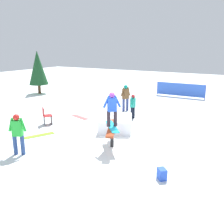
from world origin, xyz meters
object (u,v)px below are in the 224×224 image
object	(u,v)px
loose_snowboard_coral	(80,117)
bystander_brown	(126,96)
folding_chair	(47,117)
backpack_on_snow	(162,174)
bystander_teal	(133,105)
pine_tree_far	(38,68)
rail_feature	(112,130)
bystander_green	(18,132)
loose_snowboard_lime	(39,135)
main_rider_on_rail	(112,110)

from	to	relation	value
loose_snowboard_coral	bystander_brown	bearing A→B (deg)	76.00
folding_chair	backpack_on_snow	bearing A→B (deg)	-161.22
bystander_teal	pine_tree_far	xyz separation A→B (m)	(-2.89, -10.11, 1.40)
bystander_teal	backpack_on_snow	size ratio (longest dim) A/B	3.98
rail_feature	bystander_green	xyz separation A→B (m)	(2.35, -2.59, 0.17)
loose_snowboard_lime	folding_chair	world-z (taller)	folding_chair
folding_chair	pine_tree_far	bearing A→B (deg)	-4.75
rail_feature	bystander_brown	xyz separation A→B (m)	(-5.37, -2.17, 0.22)
bystander_brown	pine_tree_far	xyz separation A→B (m)	(-1.56, -8.98, 1.25)
bystander_green	folding_chair	bearing A→B (deg)	91.25
folding_chair	loose_snowboard_coral	bearing A→B (deg)	-72.37
loose_snowboard_lime	rail_feature	bearing A→B (deg)	125.43
rail_feature	folding_chair	xyz separation A→B (m)	(-0.86, -4.36, -0.28)
main_rider_on_rail	loose_snowboard_lime	xyz separation A→B (m)	(0.55, -3.45, -1.49)
main_rider_on_rail	bystander_green	world-z (taller)	main_rider_on_rail
bystander_teal	loose_snowboard_coral	xyz separation A→B (m)	(1.28, -2.66, -0.75)
pine_tree_far	loose_snowboard_lime	bearing A→B (deg)	45.82
main_rider_on_rail	pine_tree_far	world-z (taller)	pine_tree_far
loose_snowboard_lime	folding_chair	bearing A→B (deg)	-120.90
loose_snowboard_coral	loose_snowboard_lime	world-z (taller)	same
bystander_brown	folding_chair	world-z (taller)	bystander_brown
bystander_brown	bystander_green	size ratio (longest dim) A/B	1.05
pine_tree_far	backpack_on_snow	bearing A→B (deg)	58.65
main_rider_on_rail	pine_tree_far	distance (m)	13.14
rail_feature	bystander_brown	size ratio (longest dim) A/B	1.27
loose_snowboard_lime	loose_snowboard_coral	bearing A→B (deg)	-149.54
main_rider_on_rail	bystander_brown	bearing A→B (deg)	160.97
main_rider_on_rail	backpack_on_snow	size ratio (longest dim) A/B	4.04
loose_snowboard_lime	pine_tree_far	world-z (taller)	pine_tree_far
bystander_brown	pine_tree_far	size ratio (longest dim) A/B	0.45
main_rider_on_rail	bystander_teal	size ratio (longest dim) A/B	1.02
loose_snowboard_lime	folding_chair	xyz separation A→B (m)	(-1.41, -0.91, 0.40)
pine_tree_far	main_rider_on_rail	bearing A→B (deg)	58.15
bystander_brown	backpack_on_snow	bearing A→B (deg)	60.25
bystander_brown	backpack_on_snow	distance (m)	8.31
loose_snowboard_lime	pine_tree_far	size ratio (longest dim) A/B	0.38
backpack_on_snow	bystander_brown	bearing A→B (deg)	-7.51
bystander_green	main_rider_on_rail	bearing A→B (deg)	14.70
folding_chair	main_rider_on_rail	bearing A→B (deg)	-154.08
pine_tree_far	folding_chair	bearing A→B (deg)	48.20
backpack_on_snow	pine_tree_far	bearing A→B (deg)	16.31
bystander_green	bystander_teal	xyz separation A→B (m)	(-6.38, 1.56, -0.10)
pine_tree_far	loose_snowboard_coral	bearing A→B (deg)	60.77
bystander_teal	loose_snowboard_coral	distance (m)	3.04
rail_feature	bystander_green	distance (m)	3.50
loose_snowboard_coral	folding_chair	distance (m)	2.05
bystander_green	loose_snowboard_lime	xyz separation A→B (m)	(-1.80, -0.86, -0.85)
bystander_green	pine_tree_far	size ratio (longest dim) A/B	0.43
pine_tree_far	rail_feature	bearing A→B (deg)	58.15
loose_snowboard_lime	folding_chair	distance (m)	1.72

